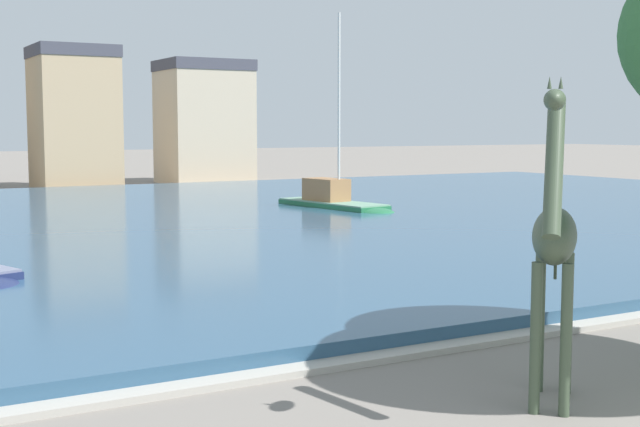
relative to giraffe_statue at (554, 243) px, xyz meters
name	(u,v)px	position (x,y,z in m)	size (l,w,h in m)	color
harbor_water	(113,225)	(0.59, 24.99, -2.25)	(81.36, 42.82, 0.38)	#2D5170
quay_edge_coping	(444,347)	(0.59, 3.33, -2.38)	(81.36, 0.50, 0.12)	#ADA89E
giraffe_statue	(554,243)	(0.00, 0.00, 0.00)	(2.24, 2.17, 4.78)	#3D4C38
sailboat_green	(337,203)	(11.42, 25.56, -1.87)	(2.80, 7.34, 9.35)	#236B42
townhouse_end_terrace	(74,118)	(5.22, 49.90, 2.33)	(5.24, 5.45, 9.50)	tan
townhouse_tall_gabled	(204,122)	(14.99, 51.01, 2.07)	(6.19, 5.49, 8.99)	#C6B293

